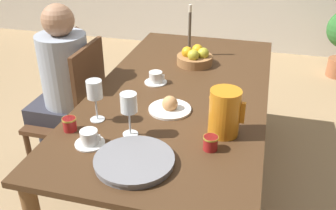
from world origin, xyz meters
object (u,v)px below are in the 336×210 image
jam_jar_amber (211,142)px  jam_jar_red (70,124)px  teacup_near_person (89,138)px  serving_tray (134,161)px  chair_person_side (76,113)px  red_pitcher (224,112)px  candlestick_tall (190,36)px  teacup_across (156,78)px  bread_plate (170,106)px  wine_glass_juice (95,92)px  person_seated (62,80)px  fruit_bowl (195,57)px  wine_glass_water (129,105)px

jam_jar_amber → jam_jar_red: bearing=-178.6°
teacup_near_person → serving_tray: teacup_near_person is taller
chair_person_side → jam_jar_red: 0.63m
red_pitcher → jam_jar_red: size_ratio=3.34×
candlestick_tall → red_pitcher: bearing=-69.0°
teacup_across → jam_jar_red: teacup_across is taller
chair_person_side → bread_plate: bearing=-107.1°
jam_jar_amber → jam_jar_red: 0.66m
red_pitcher → teacup_near_person: size_ratio=1.66×
teacup_near_person → jam_jar_amber: bearing=10.7°
wine_glass_juice → teacup_near_person: wine_glass_juice is taller
person_seated → fruit_bowl: bearing=-62.3°
teacup_across → jam_jar_red: (-0.24, -0.61, 0.01)m
red_pitcher → teacup_across: bearing=135.6°
teacup_across → candlestick_tall: candlestick_tall is taller
person_seated → candlestick_tall: (0.69, 0.56, 0.17)m
jam_jar_red → candlestick_tall: size_ratio=0.19×
teacup_near_person → jam_jar_amber: size_ratio=2.02×
wine_glass_water → teacup_across: wine_glass_water is taller
chair_person_side → teacup_across: chair_person_side is taller
teacup_near_person → jam_jar_amber: (0.52, 0.10, 0.01)m
teacup_across → serving_tray: bearing=-79.9°
teacup_across → jam_jar_amber: size_ratio=2.02×
jam_jar_amber → red_pitcher: bearing=75.6°
jam_jar_red → teacup_near_person: bearing=-30.7°
bread_plate → wine_glass_juice: bearing=-149.7°
jam_jar_red → wine_glass_juice: bearing=54.9°
fruit_bowl → candlestick_tall: size_ratio=0.67×
wine_glass_water → jam_jar_amber: 0.40m
jam_jar_amber → jam_jar_red: same height
chair_person_side → teacup_near_person: 0.76m
red_pitcher → jam_jar_amber: bearing=-104.4°
red_pitcher → teacup_across: size_ratio=1.66×
person_seated → jam_jar_red: 0.66m
serving_tray → candlestick_tall: bearing=92.0°
wine_glass_water → teacup_near_person: bearing=-140.9°
wine_glass_juice → candlestick_tall: candlestick_tall is taller
wine_glass_water → wine_glass_juice: (-0.20, 0.08, -0.00)m
wine_glass_juice → person_seated: bearing=135.5°
teacup_across → candlestick_tall: (0.09, 0.50, 0.11)m
chair_person_side → wine_glass_water: bearing=-130.7°
chair_person_side → teacup_near_person: bearing=-145.9°
teacup_across → fruit_bowl: (0.17, 0.35, 0.02)m
bread_plate → jam_jar_red: 0.51m
teacup_near_person → teacup_across: size_ratio=1.00×
wine_glass_juice → jam_jar_red: bearing=-125.1°
teacup_across → bread_plate: bearing=-61.5°
chair_person_side → candlestick_tall: 0.92m
bread_plate → red_pitcher: bearing=-26.6°
jam_jar_amber → jam_jar_red: size_ratio=1.00×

